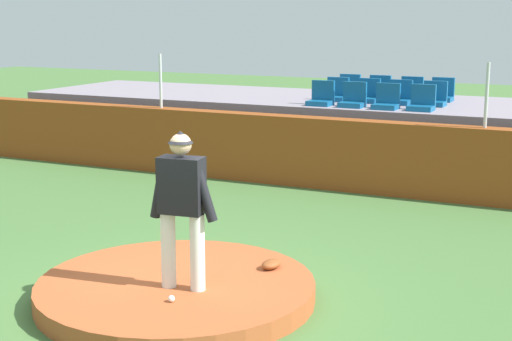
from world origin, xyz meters
The scene contains 21 objects.
ground_plane centered at (0.00, 0.00, 0.00)m, with size 60.00×60.00×0.00m, color #466F37.
pitchers_mound centered at (0.00, 0.00, 0.11)m, with size 3.24×3.24×0.23m, color #A94F29.
pitcher centered at (0.20, -0.17, 1.27)m, with size 0.81×0.32×1.80m.
baseball centered at (0.30, -0.59, 0.27)m, with size 0.07×0.07×0.07m, color white.
fielding_glove centered at (0.82, 0.86, 0.28)m, with size 0.30×0.20×0.11m, color brown.
brick_barrier centered at (0.00, 6.20, 0.67)m, with size 17.85×0.40×1.34m, color brown.
fence_post_left centered at (-4.09, 6.20, 1.90)m, with size 0.06×0.06×1.12m, color silver.
fence_post_right centered at (2.44, 6.20, 1.90)m, with size 0.06×0.06×1.12m, color silver.
bleacher_platform centered at (0.00, 8.83, 0.71)m, with size 16.78×3.67×1.42m, color gray.
stadium_chair_0 centered at (-1.05, 7.52, 1.57)m, with size 0.48×0.44×0.50m.
stadium_chair_1 centered at (-0.36, 7.52, 1.57)m, with size 0.48×0.44×0.50m.
stadium_chair_2 centered at (0.34, 7.49, 1.57)m, with size 0.48×0.44×0.50m.
stadium_chair_3 centered at (1.03, 7.55, 1.57)m, with size 0.48×0.44×0.50m.
stadium_chair_4 centered at (-1.04, 8.43, 1.57)m, with size 0.48×0.44×0.50m.
stadium_chair_5 centered at (-0.34, 8.44, 1.57)m, with size 0.48×0.44×0.50m.
stadium_chair_6 centered at (0.36, 8.39, 1.57)m, with size 0.48×0.44×0.50m.
stadium_chair_7 centered at (1.08, 8.42, 1.57)m, with size 0.48×0.44×0.50m.
stadium_chair_8 centered at (-1.07, 9.35, 1.57)m, with size 0.48×0.44×0.50m.
stadium_chair_9 centered at (-0.36, 9.34, 1.57)m, with size 0.48×0.44×0.50m.
stadium_chair_10 centered at (0.38, 9.30, 1.57)m, with size 0.48×0.44×0.50m.
stadium_chair_11 centered at (1.04, 9.35, 1.57)m, with size 0.48×0.44×0.50m.
Camera 1 is at (4.42, -7.15, 3.26)m, focal length 53.24 mm.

